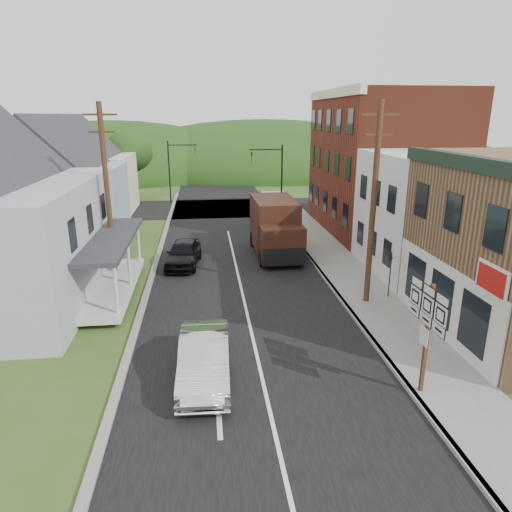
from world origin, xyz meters
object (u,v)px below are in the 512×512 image
object	(u,v)px
dark_sedan	(183,253)
delivery_van	(275,228)
route_sign_cluster	(427,323)
warning_sign	(390,267)
silver_sedan	(204,359)

from	to	relation	value
dark_sedan	delivery_van	size ratio (longest dim) A/B	0.70
route_sign_cluster	warning_sign	xyz separation A→B (m)	(2.03, 7.53, -0.82)
dark_sedan	route_sign_cluster	size ratio (longest dim) A/B	1.22
delivery_van	route_sign_cluster	world-z (taller)	route_sign_cluster
warning_sign	silver_sedan	bearing A→B (deg)	-142.28
dark_sedan	warning_sign	bearing A→B (deg)	-25.85
dark_sedan	warning_sign	world-z (taller)	warning_sign
silver_sedan	warning_sign	world-z (taller)	warning_sign
route_sign_cluster	delivery_van	bearing A→B (deg)	95.30
delivery_van	warning_sign	size ratio (longest dim) A/B	2.68
silver_sedan	delivery_van	bearing A→B (deg)	73.59
dark_sedan	delivery_van	world-z (taller)	delivery_van
route_sign_cluster	silver_sedan	bearing A→B (deg)	163.23
delivery_van	warning_sign	distance (m)	8.82
delivery_van	warning_sign	bearing A→B (deg)	-62.47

